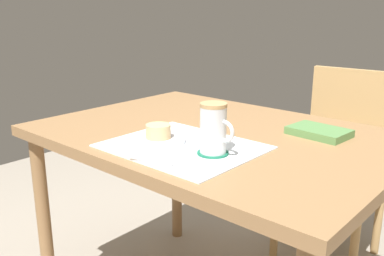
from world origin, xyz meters
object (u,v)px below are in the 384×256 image
object	(u,v)px
pastry_plate	(158,140)
wooden_chair	(339,157)
dining_table	(215,154)
coffee_mug	(214,128)
small_book	(319,132)
pastry	(158,131)

from	to	relation	value
pastry_plate	wooden_chair	bearing A→B (deg)	79.58
dining_table	wooden_chair	bearing A→B (deg)	80.25
pastry_plate	coffee_mug	bearing A→B (deg)	6.77
dining_table	coffee_mug	distance (m)	0.29
wooden_chair	small_book	xyz separation A→B (m)	(0.15, -0.57, 0.27)
coffee_mug	dining_table	bearing A→B (deg)	127.08
pastry_plate	small_book	distance (m)	0.51
dining_table	wooden_chair	world-z (taller)	wooden_chair
dining_table	small_book	xyz separation A→B (m)	(0.28, 0.18, 0.09)
pastry	small_book	bearing A→B (deg)	50.39
dining_table	coffee_mug	size ratio (longest dim) A/B	8.31
dining_table	pastry	bearing A→B (deg)	-102.71
dining_table	pastry	distance (m)	0.25
pastry_plate	small_book	world-z (taller)	small_book
pastry_plate	pastry	size ratio (longest dim) A/B	2.19
wooden_chair	pastry	size ratio (longest dim) A/B	11.53
wooden_chair	small_book	size ratio (longest dim) A/B	4.79
coffee_mug	wooden_chair	bearing A→B (deg)	91.00
pastry_plate	pastry	xyz separation A→B (m)	(0.00, 0.00, 0.03)
pastry_plate	coffee_mug	world-z (taller)	coffee_mug
coffee_mug	small_book	world-z (taller)	coffee_mug
pastry	coffee_mug	distance (m)	0.20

